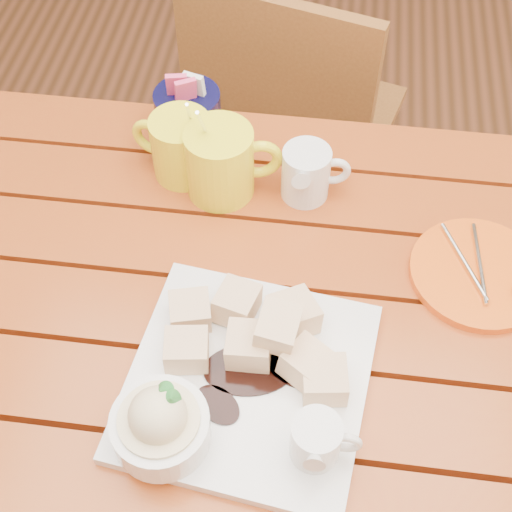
# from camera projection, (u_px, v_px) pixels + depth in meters

# --- Properties ---
(ground) EXTENTS (5.00, 5.00, 0.00)m
(ground) POSITION_uv_depth(u_px,v_px,m) (248.00, 507.00, 1.52)
(ground) COLOR #502E17
(ground) RESTS_ON ground
(table) EXTENTS (1.20, 0.79, 0.75)m
(table) POSITION_uv_depth(u_px,v_px,m) (244.00, 360.00, 1.01)
(table) COLOR maroon
(table) RESTS_ON ground
(dessert_plate) EXTENTS (0.32, 0.32, 0.11)m
(dessert_plate) POSITION_uv_depth(u_px,v_px,m) (229.00, 386.00, 0.83)
(dessert_plate) COLOR white
(dessert_plate) RESTS_ON table
(coffee_mug_left) EXTENTS (0.13, 0.09, 0.15)m
(coffee_mug_left) POSITION_uv_depth(u_px,v_px,m) (180.00, 146.00, 1.04)
(coffee_mug_left) COLOR yellow
(coffee_mug_left) RESTS_ON table
(coffee_mug_right) EXTENTS (0.14, 0.10, 0.17)m
(coffee_mug_right) POSITION_uv_depth(u_px,v_px,m) (222.00, 161.00, 1.02)
(coffee_mug_right) COLOR yellow
(coffee_mug_right) RESTS_ON table
(cream_pitcher) EXTENTS (0.10, 0.09, 0.09)m
(cream_pitcher) POSITION_uv_depth(u_px,v_px,m) (307.00, 173.00, 1.02)
(cream_pitcher) COLOR white
(cream_pitcher) RESTS_ON table
(sugar_caddy) EXTENTS (0.10, 0.10, 0.11)m
(sugar_caddy) POSITION_uv_depth(u_px,v_px,m) (188.00, 112.00, 1.11)
(sugar_caddy) COLOR black
(sugar_caddy) RESTS_ON table
(orange_saucer) EXTENTS (0.19, 0.19, 0.02)m
(orange_saucer) POSITION_uv_depth(u_px,v_px,m) (480.00, 274.00, 0.96)
(orange_saucer) COLOR #EE5C14
(orange_saucer) RESTS_ON table
(chair_far) EXTENTS (0.48, 0.48, 0.83)m
(chair_far) POSITION_uv_depth(u_px,v_px,m) (290.00, 124.00, 1.56)
(chair_far) COLOR brown
(chair_far) RESTS_ON ground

